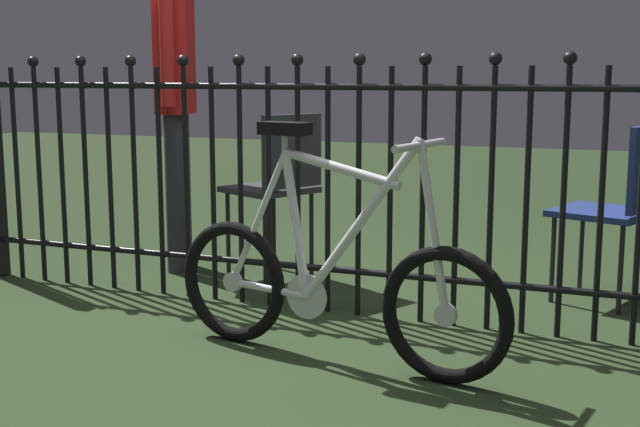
{
  "coord_description": "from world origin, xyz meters",
  "views": [
    {
      "loc": [
        1.32,
        -2.86,
        1.1
      ],
      "look_at": [
        0.1,
        0.21,
        0.55
      ],
      "focal_mm": 47.18,
      "sensor_mm": 36.0,
      "label": 1
    }
  ],
  "objects_px": {
    "person_visitor": "(175,80)",
    "chair_navy": "(621,198)",
    "bicycle": "(331,283)",
    "chair_charcoal": "(279,179)"
  },
  "relations": [
    {
      "from": "bicycle",
      "to": "chair_charcoal",
      "type": "relative_size",
      "value": 1.61
    },
    {
      "from": "bicycle",
      "to": "chair_charcoal",
      "type": "distance_m",
      "value": 1.33
    },
    {
      "from": "chair_charcoal",
      "to": "chair_navy",
      "type": "distance_m",
      "value": 1.71
    },
    {
      "from": "chair_navy",
      "to": "person_visitor",
      "type": "bearing_deg",
      "value": -176.76
    },
    {
      "from": "chair_charcoal",
      "to": "person_visitor",
      "type": "bearing_deg",
      "value": 177.05
    },
    {
      "from": "person_visitor",
      "to": "chair_navy",
      "type": "bearing_deg",
      "value": 3.24
    },
    {
      "from": "chair_charcoal",
      "to": "bicycle",
      "type": "bearing_deg",
      "value": -56.8
    },
    {
      "from": "bicycle",
      "to": "chair_charcoal",
      "type": "height_order",
      "value": "bicycle"
    },
    {
      "from": "chair_navy",
      "to": "person_visitor",
      "type": "xyz_separation_m",
      "value": [
        -2.34,
        -0.13,
        0.55
      ]
    },
    {
      "from": "chair_navy",
      "to": "bicycle",
      "type": "bearing_deg",
      "value": -128.12
    }
  ]
}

